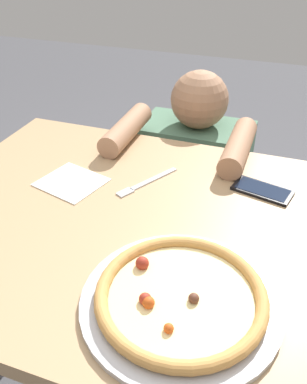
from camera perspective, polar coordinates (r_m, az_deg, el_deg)
dining_table at (r=1.06m, az=-2.24°, el=-8.94°), size 1.10×0.85×0.75m
pizza_near at (r=0.78m, az=3.76°, el=-14.31°), size 0.37×0.37×0.04m
paper_napkin at (r=1.13m, az=-11.23°, el=1.34°), size 0.19×0.18×0.00m
fork at (r=1.11m, az=-1.16°, el=1.26°), size 0.11×0.19×0.00m
cell_phone at (r=1.11m, az=14.78°, el=0.25°), size 0.16×0.11×0.01m
diner_seated at (r=1.65m, az=5.42°, el=-0.88°), size 0.43×0.53×0.92m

